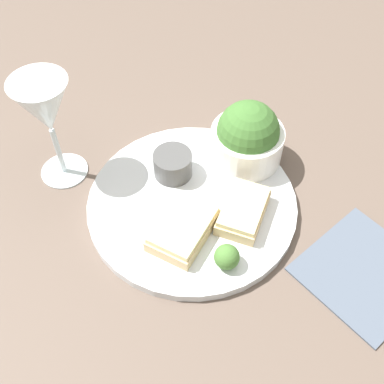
{
  "coord_description": "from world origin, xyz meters",
  "views": [
    {
      "loc": [
        0.25,
        0.32,
        0.55
      ],
      "look_at": [
        0.0,
        0.0,
        0.03
      ],
      "focal_mm": 45.0,
      "sensor_mm": 36.0,
      "label": 1
    }
  ],
  "objects_px": {
    "cheese_toast_near": "(183,229)",
    "napkin": "(365,271)",
    "cheese_toast_far": "(243,211)",
    "wine_glass": "(46,111)",
    "sauce_ramekin": "(173,163)",
    "salad_bowl": "(247,137)"
  },
  "relations": [
    {
      "from": "salad_bowl",
      "to": "cheese_toast_far",
      "type": "relative_size",
      "value": 1.03
    },
    {
      "from": "sauce_ramekin",
      "to": "cheese_toast_far",
      "type": "distance_m",
      "value": 0.12
    },
    {
      "from": "wine_glass",
      "to": "napkin",
      "type": "bearing_deg",
      "value": 120.06
    },
    {
      "from": "cheese_toast_far",
      "to": "salad_bowl",
      "type": "bearing_deg",
      "value": -132.96
    },
    {
      "from": "cheese_toast_far",
      "to": "wine_glass",
      "type": "bearing_deg",
      "value": -56.91
    },
    {
      "from": "sauce_ramekin",
      "to": "cheese_toast_near",
      "type": "bearing_deg",
      "value": 61.26
    },
    {
      "from": "cheese_toast_far",
      "to": "wine_glass",
      "type": "xyz_separation_m",
      "value": [
        0.15,
        -0.23,
        0.09
      ]
    },
    {
      "from": "salad_bowl",
      "to": "cheese_toast_near",
      "type": "height_order",
      "value": "salad_bowl"
    },
    {
      "from": "cheese_toast_near",
      "to": "wine_glass",
      "type": "bearing_deg",
      "value": -71.38
    },
    {
      "from": "wine_glass",
      "to": "napkin",
      "type": "distance_m",
      "value": 0.46
    },
    {
      "from": "cheese_toast_near",
      "to": "cheese_toast_far",
      "type": "height_order",
      "value": "same"
    },
    {
      "from": "cheese_toast_near",
      "to": "napkin",
      "type": "height_order",
      "value": "cheese_toast_near"
    },
    {
      "from": "salad_bowl",
      "to": "sauce_ramekin",
      "type": "relative_size",
      "value": 1.9
    },
    {
      "from": "sauce_ramekin",
      "to": "wine_glass",
      "type": "bearing_deg",
      "value": -42.56
    },
    {
      "from": "cheese_toast_far",
      "to": "napkin",
      "type": "relative_size",
      "value": 0.66
    },
    {
      "from": "salad_bowl",
      "to": "sauce_ramekin",
      "type": "bearing_deg",
      "value": -20.36
    },
    {
      "from": "salad_bowl",
      "to": "napkin",
      "type": "xyz_separation_m",
      "value": [
        0.0,
        0.24,
        -0.05
      ]
    },
    {
      "from": "sauce_ramekin",
      "to": "cheese_toast_near",
      "type": "height_order",
      "value": "sauce_ramekin"
    },
    {
      "from": "salad_bowl",
      "to": "napkin",
      "type": "bearing_deg",
      "value": 89.36
    },
    {
      "from": "cheese_toast_near",
      "to": "napkin",
      "type": "relative_size",
      "value": 0.72
    },
    {
      "from": "wine_glass",
      "to": "napkin",
      "type": "relative_size",
      "value": 1.08
    },
    {
      "from": "wine_glass",
      "to": "salad_bowl",
      "type": "bearing_deg",
      "value": 146.42
    }
  ]
}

